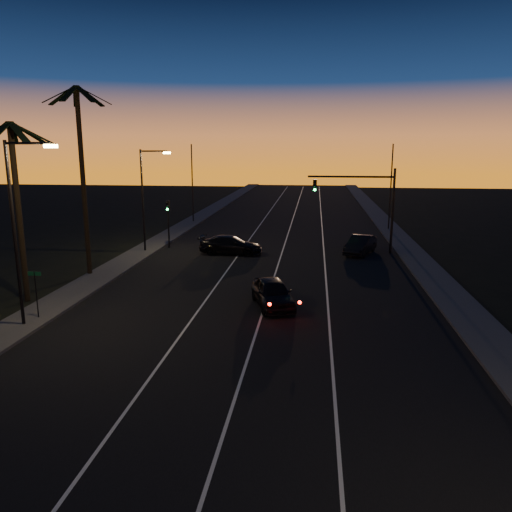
# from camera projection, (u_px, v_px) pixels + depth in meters

# --- Properties ---
(road) EXTENTS (20.00, 170.00, 0.01)m
(road) POSITION_uv_depth(u_px,v_px,m) (265.00, 281.00, 33.07)
(road) COLOR black
(road) RESTS_ON ground
(sidewalk_left) EXTENTS (2.40, 170.00, 0.16)m
(sidewalk_left) POSITION_uv_depth(u_px,v_px,m) (104.00, 275.00, 34.34)
(sidewalk_left) COLOR #3B3B38
(sidewalk_left) RESTS_ON ground
(sidewalk_right) EXTENTS (2.40, 170.00, 0.16)m
(sidewalk_right) POSITION_uv_depth(u_px,v_px,m) (440.00, 285.00, 31.77)
(sidewalk_right) COLOR #3B3B38
(sidewalk_right) RESTS_ON ground
(lane_stripe_left) EXTENTS (0.12, 160.00, 0.01)m
(lane_stripe_left) POSITION_uv_depth(u_px,v_px,m) (221.00, 279.00, 33.41)
(lane_stripe_left) COLOR silver
(lane_stripe_left) RESTS_ON road
(lane_stripe_mid) EXTENTS (0.12, 160.00, 0.01)m
(lane_stripe_mid) POSITION_uv_depth(u_px,v_px,m) (273.00, 281.00, 33.01)
(lane_stripe_mid) COLOR silver
(lane_stripe_mid) RESTS_ON road
(lane_stripe_right) EXTENTS (0.12, 160.00, 0.01)m
(lane_stripe_right) POSITION_uv_depth(u_px,v_px,m) (326.00, 282.00, 32.61)
(lane_stripe_right) COLOR silver
(lane_stripe_right) RESTS_ON road
(palm_mid) EXTENTS (4.25, 4.16, 10.03)m
(palm_mid) POSITION_uv_depth(u_px,v_px,m) (17.00, 192.00, 27.42)
(palm_mid) COLOR black
(palm_mid) RESTS_ON ground
(palm_far) EXTENTS (4.25, 4.16, 12.53)m
(palm_far) POSITION_uv_depth(u_px,v_px,m) (82.00, 164.00, 32.84)
(palm_far) COLOR black
(palm_far) RESTS_ON ground
(streetlight_left_near) EXTENTS (2.55, 0.26, 9.00)m
(streetlight_left_near) POSITION_uv_depth(u_px,v_px,m) (19.00, 220.00, 23.46)
(streetlight_left_near) COLOR black
(streetlight_left_near) RESTS_ON ground
(streetlight_left_far) EXTENTS (2.55, 0.26, 8.50)m
(streetlight_left_far) POSITION_uv_depth(u_px,v_px,m) (146.00, 192.00, 40.97)
(streetlight_left_far) COLOR black
(streetlight_left_far) RESTS_ON ground
(street_sign) EXTENTS (0.70, 0.06, 2.60)m
(street_sign) POSITION_uv_depth(u_px,v_px,m) (36.00, 289.00, 25.22)
(street_sign) COLOR black
(street_sign) RESTS_ON ground
(signal_mast) EXTENTS (7.10, 0.41, 7.00)m
(signal_mast) POSITION_uv_depth(u_px,v_px,m) (364.00, 195.00, 40.93)
(signal_mast) COLOR black
(signal_mast) RESTS_ON ground
(signal_post) EXTENTS (0.28, 0.37, 4.20)m
(signal_post) POSITION_uv_depth(u_px,v_px,m) (168.00, 215.00, 43.23)
(signal_post) COLOR black
(signal_post) RESTS_ON ground
(far_pole_left) EXTENTS (0.14, 0.14, 9.00)m
(far_pole_left) POSITION_uv_depth(u_px,v_px,m) (192.00, 184.00, 57.62)
(far_pole_left) COLOR black
(far_pole_left) RESTS_ON ground
(far_pole_right) EXTENTS (0.14, 0.14, 9.00)m
(far_pole_right) POSITION_uv_depth(u_px,v_px,m) (391.00, 188.00, 52.19)
(far_pole_right) COLOR black
(far_pole_right) RESTS_ON ground
(lead_car) EXTENTS (3.22, 5.35, 1.55)m
(lead_car) POSITION_uv_depth(u_px,v_px,m) (273.00, 293.00, 27.58)
(lead_car) COLOR black
(lead_car) RESTS_ON road
(right_car) EXTENTS (3.14, 4.83, 1.50)m
(right_car) POSITION_uv_depth(u_px,v_px,m) (360.00, 245.00, 41.22)
(right_car) COLOR black
(right_car) RESTS_ON road
(cross_car) EXTENTS (5.26, 2.28, 1.51)m
(cross_car) POSITION_uv_depth(u_px,v_px,m) (231.00, 245.00, 41.19)
(cross_car) COLOR black
(cross_car) RESTS_ON road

